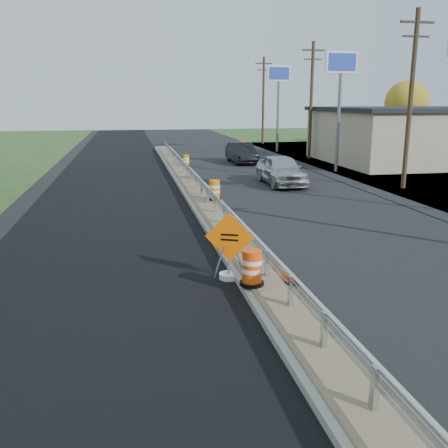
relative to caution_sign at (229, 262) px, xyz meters
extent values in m
plane|color=black|center=(0.90, 3.44, -0.47)|extent=(140.00, 140.00, 0.00)
cube|color=black|center=(-3.50, 13.44, -0.47)|extent=(7.20, 120.00, 0.01)
cube|color=gray|center=(0.90, 11.44, -0.38)|extent=(1.60, 55.00, 0.18)
cube|color=brown|center=(0.90, 11.44, -0.27)|extent=(1.25, 55.00, 0.05)
cube|color=silver|center=(0.90, -6.56, 0.11)|extent=(0.10, 0.15, 0.70)
cube|color=silver|center=(0.90, -4.56, 0.11)|extent=(0.10, 0.15, 0.70)
cube|color=silver|center=(0.90, -2.56, 0.11)|extent=(0.10, 0.15, 0.70)
cube|color=silver|center=(0.90, -0.56, 0.11)|extent=(0.10, 0.15, 0.70)
cube|color=silver|center=(0.90, 1.44, 0.11)|extent=(0.10, 0.15, 0.70)
cube|color=silver|center=(0.90, 3.44, 0.11)|extent=(0.10, 0.15, 0.70)
cube|color=silver|center=(0.90, 5.44, 0.11)|extent=(0.10, 0.15, 0.70)
cube|color=silver|center=(0.90, 7.44, 0.11)|extent=(0.10, 0.15, 0.70)
cube|color=silver|center=(0.90, 9.44, 0.11)|extent=(0.10, 0.15, 0.70)
cube|color=silver|center=(0.90, 11.44, 0.11)|extent=(0.10, 0.15, 0.70)
cube|color=silver|center=(0.90, 13.44, 0.11)|extent=(0.10, 0.15, 0.70)
cube|color=silver|center=(0.90, 15.44, 0.11)|extent=(0.10, 0.15, 0.70)
cube|color=silver|center=(0.90, 17.44, 0.11)|extent=(0.10, 0.15, 0.70)
cube|color=silver|center=(0.90, 19.44, 0.11)|extent=(0.10, 0.15, 0.70)
cube|color=silver|center=(0.90, 21.44, 0.11)|extent=(0.10, 0.15, 0.70)
cube|color=silver|center=(0.90, 23.44, 0.11)|extent=(0.10, 0.15, 0.70)
cube|color=silver|center=(0.90, 25.44, 0.11)|extent=(0.10, 0.15, 0.70)
cube|color=silver|center=(0.90, 27.44, 0.11)|extent=(0.10, 0.15, 0.70)
cube|color=silver|center=(0.90, 29.44, 0.11)|extent=(0.10, 0.15, 0.70)
cube|color=silver|center=(0.90, 31.44, 0.11)|extent=(0.10, 0.15, 0.70)
cube|color=silver|center=(0.90, 33.44, 0.11)|extent=(0.10, 0.15, 0.70)
cube|color=silver|center=(0.90, 35.44, 0.11)|extent=(0.10, 0.15, 0.70)
cube|color=silver|center=(0.90, 12.44, 0.31)|extent=(0.04, 46.00, 0.34)
cube|color=silver|center=(0.90, 12.44, 0.23)|extent=(0.06, 46.00, 0.03)
cube|color=silver|center=(0.90, 12.44, 0.39)|extent=(0.06, 46.00, 0.03)
cube|color=tan|center=(21.90, 23.44, 1.53)|extent=(18.00, 12.00, 4.00)
cube|color=black|center=(21.90, 23.44, 3.65)|extent=(18.50, 12.50, 0.30)
cube|color=black|center=(12.95, 23.44, 1.13)|extent=(0.08, 7.20, 2.20)
cylinder|color=slate|center=(11.40, 19.44, 2.93)|extent=(0.22, 0.22, 6.80)
cube|color=white|center=(11.40, 19.44, 6.73)|extent=(2.20, 0.25, 1.40)
cube|color=#263FB2|center=(11.40, 19.44, 6.73)|extent=(1.90, 0.30, 1.10)
cylinder|color=slate|center=(11.40, 33.44, 2.93)|extent=(0.22, 0.22, 6.80)
cube|color=white|center=(11.40, 33.44, 6.73)|extent=(2.20, 0.25, 1.40)
cube|color=#263FB2|center=(11.40, 33.44, 6.73)|extent=(1.90, 0.30, 1.10)
cylinder|color=#473523|center=(12.40, 12.44, 4.23)|extent=(0.26, 0.26, 9.40)
cube|color=#473523|center=(12.40, 12.44, 8.23)|extent=(1.90, 0.12, 0.12)
cube|color=#473523|center=(12.40, 12.44, 7.53)|extent=(1.50, 0.10, 0.10)
cylinder|color=#473523|center=(12.40, 27.44, 4.23)|extent=(0.26, 0.26, 9.40)
cube|color=#473523|center=(12.40, 27.44, 8.23)|extent=(1.90, 0.12, 0.12)
cube|color=#473523|center=(12.40, 27.44, 7.53)|extent=(1.50, 0.10, 0.10)
cylinder|color=#473523|center=(12.40, 42.44, 4.23)|extent=(0.26, 0.26, 9.40)
cube|color=#473523|center=(12.40, 42.44, 8.23)|extent=(1.90, 0.12, 0.12)
cube|color=#473523|center=(12.40, 42.44, 7.53)|extent=(1.50, 0.10, 0.10)
cylinder|color=#473523|center=(26.90, 37.44, 1.07)|extent=(0.36, 0.36, 3.08)
sphere|color=#BF8429|center=(26.90, 37.44, 4.08)|extent=(4.62, 4.62, 4.62)
cylinder|color=white|center=(0.00, 0.00, -0.39)|extent=(0.56, 0.56, 0.16)
cube|color=slate|center=(-0.28, 0.00, 0.03)|extent=(0.32, 0.17, 0.97)
cube|color=slate|center=(0.28, 0.00, 0.03)|extent=(0.32, 0.17, 0.97)
cube|color=slate|center=(0.00, 0.05, 0.03)|extent=(0.13, 0.24, 0.99)
cube|color=#E35F04|center=(0.00, 0.00, 0.71)|extent=(1.26, 0.56, 1.35)
cube|color=black|center=(0.00, -0.02, 0.78)|extent=(0.45, 0.20, 0.05)
cube|color=black|center=(0.00, -0.02, 0.64)|extent=(0.45, 0.20, 0.05)
cylinder|color=black|center=(0.35, -1.14, -0.20)|extent=(0.62, 0.62, 0.08)
cylinder|color=#FC4A0A|center=(0.35, -1.14, 0.23)|extent=(0.49, 0.49, 0.86)
cylinder|color=white|center=(0.35, -1.14, 0.37)|extent=(0.51, 0.51, 0.11)
cylinder|color=white|center=(0.35, -1.14, 0.15)|extent=(0.51, 0.51, 0.11)
cylinder|color=black|center=(1.32, 10.06, -0.20)|extent=(0.62, 0.62, 0.08)
cylinder|color=orange|center=(1.32, 10.06, 0.23)|extent=(0.50, 0.50, 0.87)
cylinder|color=white|center=(1.32, 10.06, 0.38)|extent=(0.51, 0.51, 0.11)
cylinder|color=white|center=(1.32, 10.06, 0.15)|extent=(0.51, 0.51, 0.11)
cylinder|color=black|center=(1.45, 22.72, -0.21)|extent=(0.53, 0.53, 0.07)
cylinder|color=orange|center=(1.45, 22.72, 0.17)|extent=(0.43, 0.43, 0.75)
cylinder|color=white|center=(1.45, 22.72, 0.29)|extent=(0.44, 0.44, 0.10)
cylinder|color=white|center=(1.45, 22.72, 0.09)|extent=(0.44, 0.44, 0.10)
cylinder|color=black|center=(8.43, 35.48, -0.43)|extent=(0.66, 0.66, 0.09)
cylinder|color=#FD5A0A|center=(8.43, 35.48, 0.03)|extent=(0.53, 0.53, 0.92)
cylinder|color=white|center=(8.43, 35.48, 0.18)|extent=(0.54, 0.54, 0.12)
cylinder|color=white|center=(8.43, 35.48, -0.06)|extent=(0.54, 0.54, 0.12)
imported|color=#B4B3B8|center=(6.09, 14.95, 0.39)|extent=(2.05, 5.07, 1.72)
imported|color=black|center=(6.14, 25.57, 0.32)|extent=(1.75, 4.83, 1.58)
camera|label=1|loc=(-2.57, -12.67, 4.28)|focal=40.00mm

